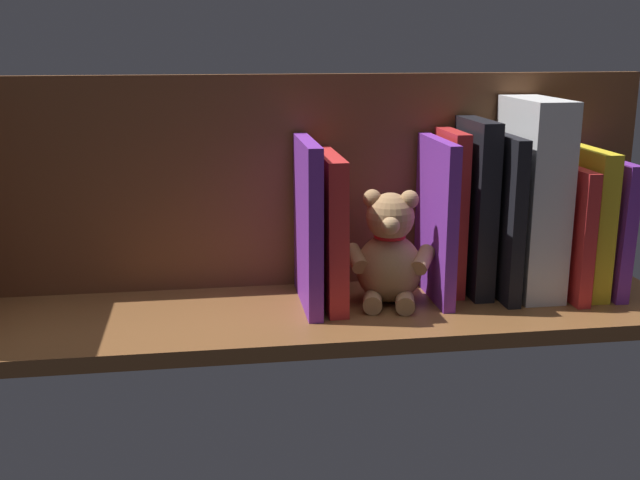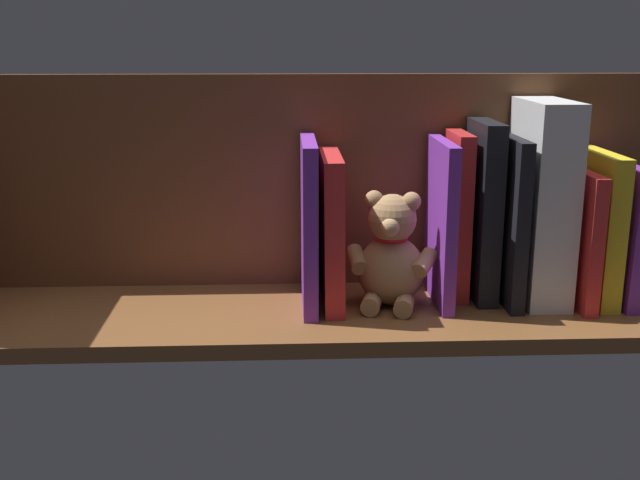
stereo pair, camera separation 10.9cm
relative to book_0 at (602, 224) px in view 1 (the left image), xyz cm
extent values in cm
cube|color=brown|center=(44.03, 2.33, -11.26)|extent=(105.52, 27.79, 2.20)
cube|color=brown|center=(44.03, -9.31, 6.12)|extent=(105.52, 1.50, 32.56)
cube|color=purple|center=(0.00, 0.00, 0.00)|extent=(2.43, 16.32, 20.35)
cube|color=yellow|center=(3.32, -0.22, 0.80)|extent=(2.89, 15.88, 21.92)
cube|color=red|center=(6.61, 0.51, -0.36)|extent=(1.96, 17.34, 19.59)
cube|color=white|center=(11.59, -0.37, 4.48)|extent=(6.24, 15.38, 29.27)
cube|color=black|center=(16.58, -0.20, 1.95)|extent=(1.99, 15.92, 24.21)
cube|color=black|center=(19.94, -1.72, 2.96)|extent=(2.99, 12.88, 26.24)
cube|color=red|center=(23.46, -2.65, 2.10)|extent=(2.31, 11.03, 24.52)
cube|color=purple|center=(26.36, -0.08, 1.69)|extent=(1.77, 16.15, 23.70)
ellipsoid|color=tan|center=(33.69, 1.55, -5.06)|extent=(11.37, 10.60, 10.20)
sphere|color=tan|center=(33.69, 1.55, 2.67)|extent=(7.01, 7.01, 7.01)
sphere|color=tan|center=(31.13, 2.13, 5.30)|extent=(2.71, 2.71, 2.71)
sphere|color=tan|center=(36.26, 0.97, 5.30)|extent=(2.71, 2.71, 2.71)
sphere|color=tan|center=(34.35, 4.46, 2.14)|extent=(2.71, 2.71, 2.71)
cylinder|color=tan|center=(29.25, 3.87, -3.27)|extent=(4.72, 5.51, 3.77)
cylinder|color=tan|center=(38.70, 1.72, -3.27)|extent=(3.00, 5.27, 3.77)
cylinder|color=tan|center=(32.41, 6.29, -8.80)|extent=(3.49, 4.33, 2.71)
cylinder|color=tan|center=(36.89, 5.27, -8.80)|extent=(3.49, 4.33, 2.71)
torus|color=red|center=(33.69, 1.55, -0.12)|extent=(5.57, 5.57, 0.80)
cube|color=red|center=(42.26, 0.08, 0.77)|extent=(2.99, 16.47, 21.89)
cube|color=purple|center=(45.54, 0.48, 1.82)|extent=(2.03, 17.29, 23.96)
camera|label=1|loc=(59.59, 106.65, 27.65)|focal=43.21mm
camera|label=2|loc=(48.74, 107.70, 27.65)|focal=43.21mm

